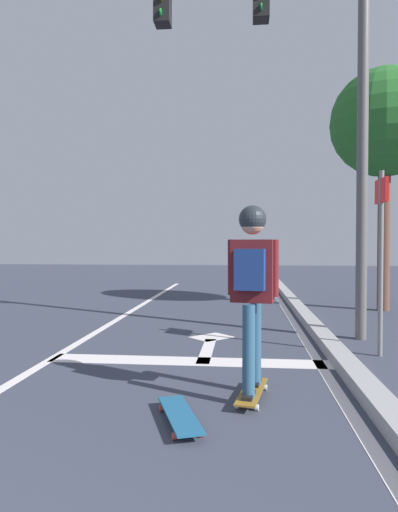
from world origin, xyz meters
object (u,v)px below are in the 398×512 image
object	(u,v)px
spare_skateboard	(180,415)
traffic_signal_mast	(286,64)
roadside_tree	(385,124)
street_sign_post	(381,236)
skater	(252,273)
skateboard	(252,392)

from	to	relation	value
spare_skateboard	traffic_signal_mast	distance (m)	5.35
spare_skateboard	roadside_tree	size ratio (longest dim) A/B	0.17
street_sign_post	roadside_tree	world-z (taller)	roadside_tree
skater	roadside_tree	size ratio (longest dim) A/B	0.33
skater	traffic_signal_mast	size ratio (longest dim) A/B	0.28
spare_skateboard	roadside_tree	world-z (taller)	roadside_tree
spare_skateboard	street_sign_post	world-z (taller)	street_sign_post
traffic_signal_mast	roadside_tree	bearing A→B (deg)	52.43
skateboard	street_sign_post	xyz separation A→B (m)	(1.62, 1.74, 1.44)
skater	skateboard	bearing A→B (deg)	79.89
spare_skateboard	street_sign_post	bearing A→B (deg)	47.05
skateboard	spare_skateboard	xyz separation A→B (m)	(-0.57, -0.62, -0.00)
skater	street_sign_post	bearing A→B (deg)	47.20
traffic_signal_mast	street_sign_post	world-z (taller)	traffic_signal_mast
skateboard	skater	distance (m)	1.08
roadside_tree	street_sign_post	bearing A→B (deg)	-106.92
skateboard	skater	world-z (taller)	skater
skateboard	spare_skateboard	world-z (taller)	skateboard
skateboard	traffic_signal_mast	xyz separation A→B (m)	(0.53, 2.76, 4.00)
skater	roadside_tree	world-z (taller)	roadside_tree
roadside_tree	skateboard	bearing A→B (deg)	-116.29
skater	roadside_tree	distance (m)	7.01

